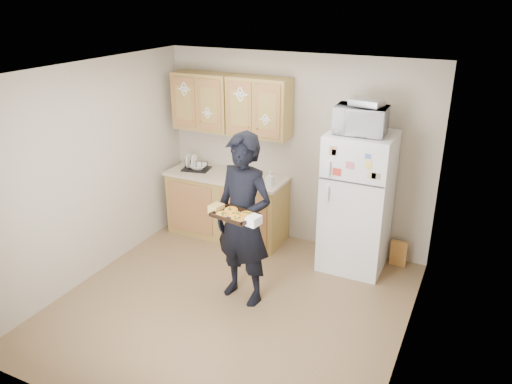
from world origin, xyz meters
The scene contains 24 objects.
floor centered at (0.00, 0.00, 0.00)m, with size 3.60×3.60×0.00m, color brown.
ceiling centered at (0.00, 0.00, 2.50)m, with size 3.60×3.60×0.00m, color silver.
wall_back centered at (0.00, 1.80, 1.25)m, with size 3.60×0.04×2.50m, color #AEA18D.
wall_front centered at (0.00, -1.80, 1.25)m, with size 3.60×0.04×2.50m, color #AEA18D.
wall_left centered at (-1.80, 0.00, 1.25)m, with size 0.04×3.60×2.50m, color #AEA18D.
wall_right centered at (1.80, 0.00, 1.25)m, with size 0.04×3.60×2.50m, color #AEA18D.
refrigerator centered at (0.95, 1.43, 0.85)m, with size 0.75×0.70×1.70m, color white.
base_cabinet centered at (-0.85, 1.48, 0.43)m, with size 1.60×0.60×0.86m, color olive.
countertop centered at (-0.85, 1.48, 0.88)m, with size 1.64×0.64×0.04m, color beige.
upper_cab_left centered at (-1.25, 1.61, 1.83)m, with size 0.80×0.33×0.75m, color olive.
upper_cab_right centered at (-0.43, 1.61, 1.83)m, with size 0.80×0.33×0.75m, color olive.
cereal_box centered at (1.47, 1.67, 0.16)m, with size 0.20×0.07×0.32m, color #E4AA50.
person centered at (0.05, 0.21, 0.95)m, with size 0.69×0.45×1.89m, color black.
baking_tray centered at (0.11, -0.08, 1.13)m, with size 0.41×0.30×0.04m, color black.
pizza_front_left centered at (0.00, -0.13, 1.15)m, with size 0.14×0.14×0.02m, color orange.
pizza_front_right centered at (0.19, -0.17, 1.15)m, with size 0.14×0.14×0.02m, color orange.
pizza_back_left centered at (0.03, 0.00, 1.15)m, with size 0.14×0.14×0.02m, color orange.
pizza_back_right centered at (0.21, -0.03, 1.15)m, with size 0.14×0.14×0.02m, color orange.
pizza_center centered at (0.11, -0.08, 1.15)m, with size 0.14×0.14×0.02m, color orange.
microwave centered at (0.93, 1.38, 1.86)m, with size 0.57×0.38×0.31m, color white.
foil_pan centered at (0.97, 1.41, 2.05)m, with size 0.35×0.24×0.07m, color silver.
dish_rack centered at (-1.32, 1.47, 0.97)m, with size 0.36×0.27×0.14m, color black.
bowl centered at (-1.29, 1.47, 0.95)m, with size 0.23×0.23×0.06m, color silver.
soap_bottle centered at (-0.15, 1.34, 1.00)m, with size 0.09×0.09×0.20m, color white.
Camera 1 is at (2.23, -4.01, 3.19)m, focal length 35.00 mm.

